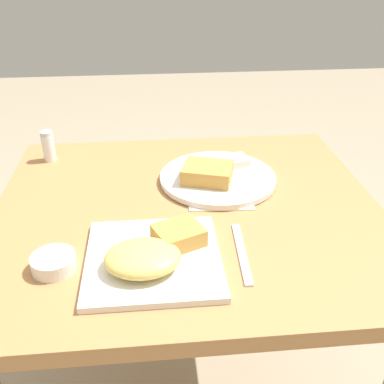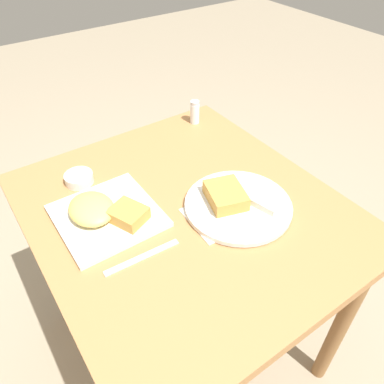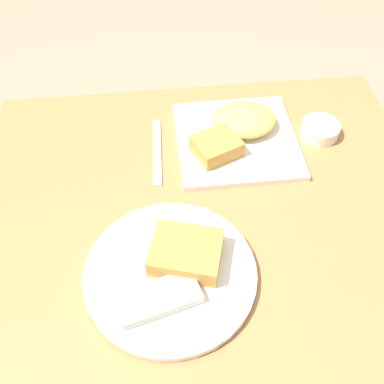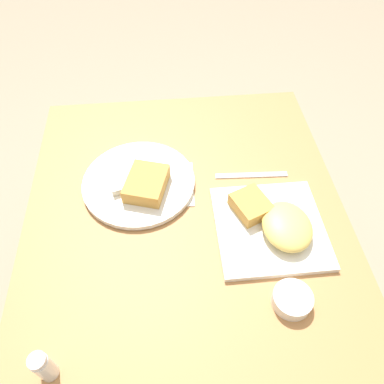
# 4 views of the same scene
# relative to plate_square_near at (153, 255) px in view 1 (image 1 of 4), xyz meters

# --- Properties ---
(dining_table) EXTENTS (0.90, 0.81, 0.75)m
(dining_table) POSITION_rel_plate_square_near_xyz_m (0.09, 0.21, -0.12)
(dining_table) COLOR #B27A47
(dining_table) RESTS_ON ground_plane
(menu_card) EXTENTS (0.17, 0.23, 0.00)m
(menu_card) POSITION_rel_plate_square_near_xyz_m (0.17, 0.29, -0.02)
(menu_card) COLOR silver
(menu_card) RESTS_ON dining_table
(plate_square_near) EXTENTS (0.26, 0.26, 0.06)m
(plate_square_near) POSITION_rel_plate_square_near_xyz_m (0.00, 0.00, 0.00)
(plate_square_near) COLOR white
(plate_square_near) RESTS_ON dining_table
(plate_oval_far) EXTENTS (0.30, 0.30, 0.05)m
(plate_oval_far) POSITION_rel_plate_square_near_xyz_m (0.17, 0.32, -0.00)
(plate_oval_far) COLOR white
(plate_oval_far) RESTS_ON menu_card
(sauce_ramekin) EXTENTS (0.08, 0.08, 0.03)m
(sauce_ramekin) POSITION_rel_plate_square_near_xyz_m (-0.19, 0.00, -0.01)
(sauce_ramekin) COLOR white
(sauce_ramekin) RESTS_ON dining_table
(salt_shaker) EXTENTS (0.03, 0.03, 0.09)m
(salt_shaker) POSITION_rel_plate_square_near_xyz_m (-0.28, 0.49, 0.02)
(salt_shaker) COLOR white
(salt_shaker) RESTS_ON dining_table
(butter_knife) EXTENTS (0.03, 0.20, 0.00)m
(butter_knife) POSITION_rel_plate_square_near_xyz_m (0.18, 0.02, -0.02)
(butter_knife) COLOR silver
(butter_knife) RESTS_ON dining_table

